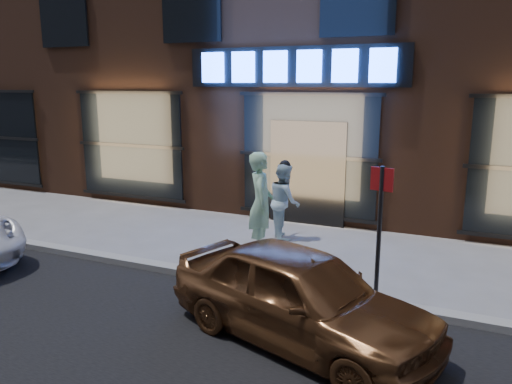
% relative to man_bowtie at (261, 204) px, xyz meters
% --- Properties ---
extents(ground, '(90.00, 90.00, 0.00)m').
position_rel_man_bowtie_xyz_m(ground, '(0.16, -1.55, -0.99)').
color(ground, slate).
rests_on(ground, ground).
extents(curb, '(60.00, 0.25, 0.12)m').
position_rel_man_bowtie_xyz_m(curb, '(0.16, -1.55, -0.93)').
color(curb, gray).
rests_on(curb, ground).
extents(storefront_building, '(30.20, 8.28, 10.30)m').
position_rel_man_bowtie_xyz_m(storefront_building, '(0.15, 6.44, 4.15)').
color(storefront_building, '#54301E').
rests_on(storefront_building, ground).
extents(man_bowtie, '(0.74, 0.86, 1.99)m').
position_rel_man_bowtie_xyz_m(man_bowtie, '(0.00, 0.00, 0.00)').
color(man_bowtie, '#A3D6A9').
rests_on(man_bowtie, ground).
extents(man_cap, '(0.92, 0.98, 1.61)m').
position_rel_man_bowtie_xyz_m(man_cap, '(0.06, 1.13, -0.19)').
color(man_cap, silver).
rests_on(man_cap, ground).
extents(gold_sedan, '(3.93, 2.55, 1.24)m').
position_rel_man_bowtie_xyz_m(gold_sedan, '(1.77, -2.90, -0.37)').
color(gold_sedan, brown).
rests_on(gold_sedan, ground).
extents(sign_post, '(0.33, 0.10, 2.10)m').
position_rel_man_bowtie_xyz_m(sign_post, '(2.48, -1.45, 0.28)').
color(sign_post, '#262628').
rests_on(sign_post, ground).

